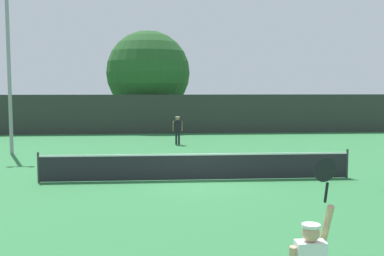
{
  "coord_description": "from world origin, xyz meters",
  "views": [
    {
      "loc": [
        -1.38,
        -16.21,
        3.33
      ],
      "look_at": [
        0.16,
        4.43,
        1.49
      ],
      "focal_mm": 42.87,
      "sensor_mm": 36.0,
      "label": 1
    }
  ],
  "objects_px": {
    "parked_car_near": "(146,118)",
    "parked_car_mid": "(191,116)",
    "tennis_ball": "(221,165)",
    "player_receiving": "(178,128)",
    "light_pole": "(8,54)",
    "large_tree": "(148,73)"
  },
  "relations": [
    {
      "from": "player_receiving",
      "to": "parked_car_mid",
      "type": "relative_size",
      "value": 0.38
    },
    {
      "from": "parked_car_near",
      "to": "parked_car_mid",
      "type": "xyz_separation_m",
      "value": [
        3.98,
        2.05,
        0.0
      ]
    },
    {
      "from": "player_receiving",
      "to": "tennis_ball",
      "type": "height_order",
      "value": "player_receiving"
    },
    {
      "from": "parked_car_near",
      "to": "large_tree",
      "type": "bearing_deg",
      "value": -89.87
    },
    {
      "from": "player_receiving",
      "to": "large_tree",
      "type": "relative_size",
      "value": 0.21
    },
    {
      "from": "light_pole",
      "to": "tennis_ball",
      "type": "bearing_deg",
      "value": -23.47
    },
    {
      "from": "player_receiving",
      "to": "tennis_ball",
      "type": "relative_size",
      "value": 24.18
    },
    {
      "from": "tennis_ball",
      "to": "player_receiving",
      "type": "bearing_deg",
      "value": 101.52
    },
    {
      "from": "tennis_ball",
      "to": "large_tree",
      "type": "relative_size",
      "value": 0.01
    },
    {
      "from": "player_receiving",
      "to": "light_pole",
      "type": "relative_size",
      "value": 0.19
    },
    {
      "from": "parked_car_near",
      "to": "parked_car_mid",
      "type": "distance_m",
      "value": 4.47
    },
    {
      "from": "tennis_ball",
      "to": "parked_car_mid",
      "type": "relative_size",
      "value": 0.02
    },
    {
      "from": "player_receiving",
      "to": "tennis_ball",
      "type": "bearing_deg",
      "value": 101.52
    },
    {
      "from": "light_pole",
      "to": "parked_car_mid",
      "type": "height_order",
      "value": "light_pole"
    },
    {
      "from": "light_pole",
      "to": "parked_car_near",
      "type": "xyz_separation_m",
      "value": [
        6.29,
        15.54,
        -4.18
      ]
    },
    {
      "from": "light_pole",
      "to": "parked_car_near",
      "type": "relative_size",
      "value": 1.99
    },
    {
      "from": "tennis_ball",
      "to": "light_pole",
      "type": "bearing_deg",
      "value": 156.53
    },
    {
      "from": "parked_car_near",
      "to": "parked_car_mid",
      "type": "relative_size",
      "value": 1.02
    },
    {
      "from": "parked_car_near",
      "to": "tennis_ball",
      "type": "bearing_deg",
      "value": -87.37
    },
    {
      "from": "light_pole",
      "to": "parked_car_near",
      "type": "bearing_deg",
      "value": 67.97
    },
    {
      "from": "large_tree",
      "to": "parked_car_mid",
      "type": "distance_m",
      "value": 6.65
    },
    {
      "from": "light_pole",
      "to": "parked_car_near",
      "type": "height_order",
      "value": "light_pole"
    }
  ]
}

